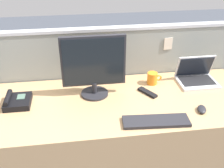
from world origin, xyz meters
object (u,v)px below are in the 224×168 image
at_px(desk_phone, 17,101).
at_px(keyboard_main, 156,121).
at_px(coffee_mug, 153,78).
at_px(laptop, 196,76).
at_px(computer_mouse_right_hand, 202,109).
at_px(tv_remote, 147,92).
at_px(desktop_monitor, 94,65).

distance_m(desk_phone, keyboard_main, 0.99).
bearing_deg(keyboard_main, coffee_mug, 81.55).
distance_m(laptop, desk_phone, 1.41).
distance_m(computer_mouse_right_hand, tv_remote, 0.42).
bearing_deg(desk_phone, coffee_mug, 8.79).
bearing_deg(coffee_mug, tv_remote, -117.71).
xyz_separation_m(desk_phone, coffee_mug, (1.04, 0.16, 0.02)).
bearing_deg(desk_phone, keyboard_main, -20.43).
bearing_deg(desktop_monitor, laptop, 5.21).
relative_size(computer_mouse_right_hand, coffee_mug, 0.83).
bearing_deg(laptop, keyboard_main, -134.17).
height_order(keyboard_main, coffee_mug, coffee_mug).
bearing_deg(laptop, tv_remote, -163.47).
xyz_separation_m(laptop, coffee_mug, (-0.36, 0.02, -0.00)).
bearing_deg(computer_mouse_right_hand, laptop, 91.38).
distance_m(keyboard_main, coffee_mug, 0.52).
bearing_deg(computer_mouse_right_hand, tv_remote, 157.16).
height_order(desktop_monitor, desk_phone, desktop_monitor).
relative_size(desk_phone, computer_mouse_right_hand, 2.00).
bearing_deg(coffee_mug, keyboard_main, -102.56).
height_order(laptop, coffee_mug, laptop).
height_order(desktop_monitor, computer_mouse_right_hand, desktop_monitor).
height_order(desktop_monitor, laptop, desktop_monitor).
bearing_deg(tv_remote, desk_phone, 148.69).
distance_m(laptop, coffee_mug, 0.36).
height_order(desk_phone, keyboard_main, desk_phone).
xyz_separation_m(desk_phone, keyboard_main, (0.93, -0.35, -0.02)).
xyz_separation_m(desktop_monitor, keyboard_main, (0.37, -0.41, -0.23)).
bearing_deg(coffee_mug, computer_mouse_right_hand, -61.02).
relative_size(computer_mouse_right_hand, tv_remote, 0.59).
relative_size(desktop_monitor, coffee_mug, 3.89).
bearing_deg(keyboard_main, laptop, 49.94).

